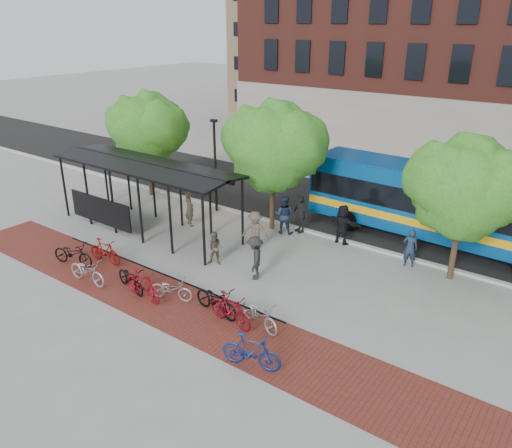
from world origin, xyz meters
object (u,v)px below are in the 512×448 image
Objects in this scene: bike_11 at (251,351)px; pedestrian_3 at (255,231)px; bus at (443,202)px; bike_6 at (171,289)px; pedestrian_2 at (284,215)px; pedestrian_7 at (410,248)px; pedestrian_4 at (301,214)px; pedestrian_5 at (343,224)px; bike_4 at (131,279)px; tree_a at (147,126)px; lamp_post_left at (215,163)px; bike_10 at (259,314)px; bus_shelter at (143,172)px; bike_2 at (87,271)px; pedestrian_1 at (189,208)px; tree_b at (275,143)px; pedestrian_8 at (215,248)px; tree_c at (468,185)px; bike_5 at (143,285)px; bike_1 at (105,251)px; pedestrian_9 at (255,258)px; bike_0 at (73,254)px; bike_8 at (216,300)px; bike_9 at (230,310)px.

pedestrian_3 is (-4.95, 6.89, 0.37)m from bike_11.
bus reaches higher than bike_6.
pedestrian_2 is 1.13× the size of pedestrian_7.
pedestrian_5 reaches higher than pedestrian_4.
bike_4 is 0.99× the size of bike_11.
tree_a reaches higher than pedestrian_7.
lamp_post_left reaches higher than bike_10.
bus_shelter is 8.06m from pedestrian_4.
bike_6 is 9.03m from pedestrian_5.
pedestrian_1 is (-0.89, 6.96, 0.41)m from bike_2.
bus is 14.58m from bike_4.
bus_shelter is at bearing 21.45° from bike_2.
tree_b reaches higher than bus_shelter.
bus is (12.51, 7.19, -0.98)m from bus_shelter.
bus_shelter reaches higher than pedestrian_8.
tree_c is 3.01× the size of pedestrian_2.
bike_5 is (3.98, -8.97, -2.14)m from lamp_post_left.
bike_4 is 1.01× the size of pedestrian_4.
tree_a reaches higher than bike_10.
pedestrian_7 is at bearing -59.37° from bike_1.
tree_b is 10.41m from bike_2.
pedestrian_1 reaches higher than bike_6.
bike_2 is at bearing -127.07° from bus.
bike_5 is at bearing 65.32° from pedestrian_2.
bus_shelter reaches higher than pedestrian_9.
tree_b is at bearing 15.98° from bike_11.
tree_c is 9.20m from pedestrian_3.
tree_c is (14.22, 3.83, 1.06)m from bus_shelter.
bike_10 is (8.41, -0.00, -0.03)m from bike_1.
bus_shelter is 5.37m from bike_0.
pedestrian_2 is 1.01× the size of pedestrian_5.
pedestrian_1 is 7.88m from pedestrian_5.
pedestrian_8 is at bearing -5.59° from bike_4.
pedestrian_3 is at bearing -135.54° from bus.
pedestrian_5 is (-3.65, -2.91, -1.05)m from bus.
pedestrian_3 is (-2.11, 5.21, 0.40)m from bike_8.
pedestrian_4 is at bearing 2.51° from tree_a.
pedestrian_2 is at bearing -0.79° from bike_5.
tree_b is 4.45m from lamp_post_left.
pedestrian_5 is at bearing -36.15° from bike_2.
bike_9 is at bearing 163.83° from pedestrian_1.
pedestrian_2 is 1.03× the size of pedestrian_3.
tree_b is 0.49× the size of bus.
bike_6 is at bearing -51.54° from bike_5.
bike_5 is at bearing 106.15° from bike_9.
bike_9 is 1.02× the size of bike_11.
bike_10 is 2.22m from bike_11.
tree_c is 6.20m from pedestrian_5.
bus_shelter is 5.19× the size of bike_0.
bike_0 is 1.35m from bike_1.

